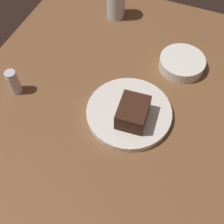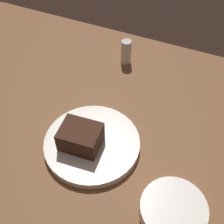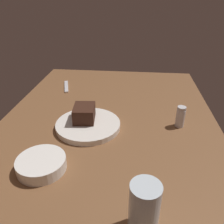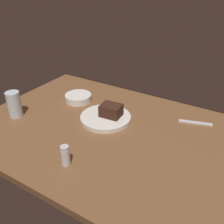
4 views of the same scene
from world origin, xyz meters
The scene contains 6 objects.
dining_table centered at (0.00, 0.00, 1.50)cm, with size 120.00×84.00×3.00cm, color brown.
dessert_plate centered at (-5.42, 6.89, 4.01)cm, with size 23.77×23.77×2.03cm, color white.
chocolate_cake_slice centered at (-3.39, 8.55, 7.81)cm, with size 9.51×7.57×5.57cm, color #381E14.
salt_shaker centered at (-0.85, -26.91, 6.96)cm, with size 3.30×3.30×8.02cm.
water_glass centered at (-44.26, -12.65, 9.26)cm, with size 6.48×6.48×12.51cm, color silver.
side_bowl centered at (-28.62, 15.79, 4.77)cm, with size 14.03×14.03×3.54cm, color white.
Camera 1 is at (38.97, 19.93, 72.23)cm, focal length 47.40 mm.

